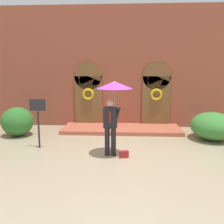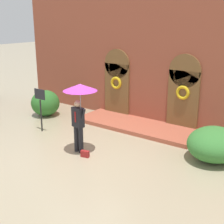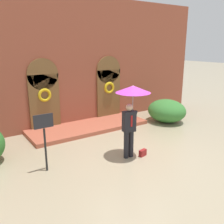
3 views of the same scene
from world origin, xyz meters
name	(u,v)px [view 3 (image 3 of 3)]	position (x,y,z in m)	size (l,w,h in m)	color
ground_plane	(132,153)	(0.00, 0.00, 0.00)	(80.00, 80.00, 0.00)	tan
building_facade	(75,65)	(0.00, 4.15, 2.68)	(14.00, 2.30, 5.60)	brown
person_with_umbrella	(132,100)	(-0.19, -0.17, 1.91)	(1.10, 1.10, 2.36)	black
handbag	(143,153)	(0.16, -0.37, 0.11)	(0.28, 0.12, 0.22)	maroon
sign_post	(44,133)	(-2.82, 0.46, 1.16)	(0.56, 0.06, 1.72)	black
shrub_right	(167,111)	(3.59, 1.91, 0.53)	(1.68, 1.87, 1.06)	#387A33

